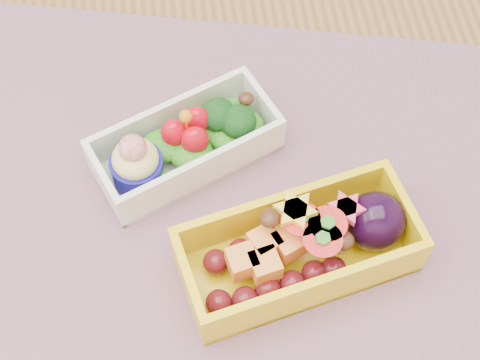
{
  "coord_description": "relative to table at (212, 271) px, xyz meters",
  "views": [
    {
      "loc": [
        -0.01,
        -0.28,
        1.31
      ],
      "look_at": [
        0.03,
        0.02,
        0.79
      ],
      "focal_mm": 53.4,
      "sensor_mm": 36.0,
      "label": 1
    }
  ],
  "objects": [
    {
      "name": "placemat",
      "position": [
        0.02,
        0.01,
        0.1
      ],
      "size": [
        0.64,
        0.55,
        0.0
      ],
      "primitive_type": "cube",
      "rotation": [
        0.0,
        0.0,
        -0.24
      ],
      "color": "gray",
      "rests_on": "table"
    },
    {
      "name": "bento_white",
      "position": [
        -0.01,
        0.07,
        0.12
      ],
      "size": [
        0.18,
        0.13,
        0.07
      ],
      "rotation": [
        0.0,
        0.0,
        0.4
      ],
      "color": "white",
      "rests_on": "placemat"
    },
    {
      "name": "bento_yellow",
      "position": [
        0.07,
        -0.04,
        0.13
      ],
      "size": [
        0.21,
        0.12,
        0.06
      ],
      "rotation": [
        0.0,
        0.0,
        0.22
      ],
      "color": "yellow",
      "rests_on": "placemat"
    },
    {
      "name": "table",
      "position": [
        0.0,
        0.0,
        0.0
      ],
      "size": [
        1.2,
        0.8,
        0.75
      ],
      "color": "brown",
      "rests_on": "ground"
    }
  ]
}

